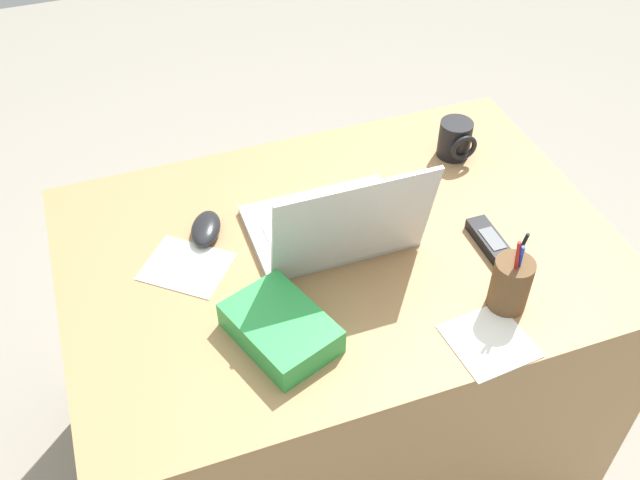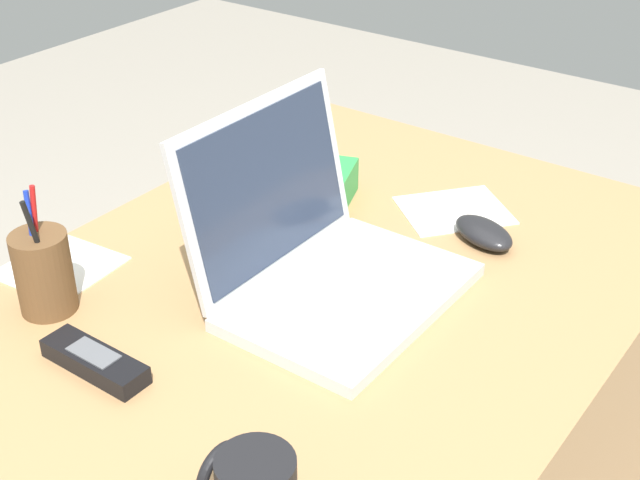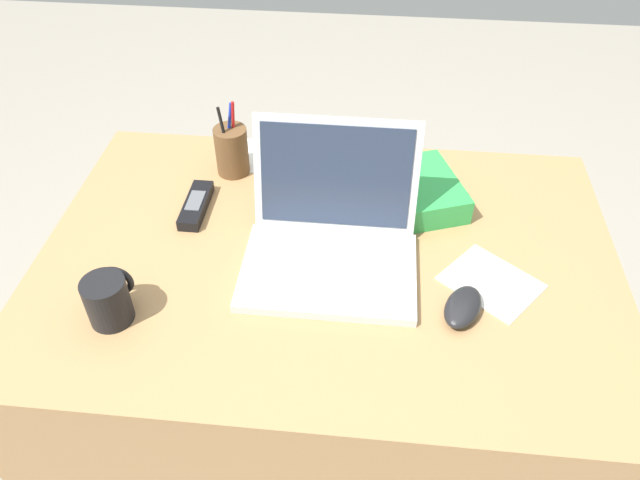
{
  "view_description": "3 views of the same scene",
  "coord_description": "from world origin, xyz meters",
  "px_view_note": "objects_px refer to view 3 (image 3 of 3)",
  "views": [
    {
      "loc": [
        0.4,
        1.0,
        1.78
      ],
      "look_at": [
        0.05,
        0.01,
        0.77
      ],
      "focal_mm": 40.58,
      "sensor_mm": 36.0,
      "label": 1
    },
    {
      "loc": [
        -0.8,
        -0.6,
        1.4
      ],
      "look_at": [
        -0.03,
        -0.03,
        0.83
      ],
      "focal_mm": 49.27,
      "sensor_mm": 36.0,
      "label": 2
    },
    {
      "loc": [
        0.08,
        -0.88,
        1.57
      ],
      "look_at": [
        -0.01,
        -0.08,
        0.84
      ],
      "focal_mm": 34.67,
      "sensor_mm": 36.0,
      "label": 3
    }
  ],
  "objects_px": {
    "laptop": "(331,238)",
    "snack_bag": "(423,190)",
    "cordless_phone": "(196,205)",
    "pen_holder": "(232,150)",
    "computer_mouse": "(463,307)",
    "coffee_mug_white": "(108,299)"
  },
  "relations": [
    {
      "from": "laptop",
      "to": "computer_mouse",
      "type": "xyz_separation_m",
      "value": [
        0.25,
        -0.12,
        -0.04
      ]
    },
    {
      "from": "coffee_mug_white",
      "to": "cordless_phone",
      "type": "xyz_separation_m",
      "value": [
        0.07,
        0.31,
        -0.03
      ]
    },
    {
      "from": "cordless_phone",
      "to": "pen_holder",
      "type": "bearing_deg",
      "value": 70.95
    },
    {
      "from": "laptop",
      "to": "computer_mouse",
      "type": "height_order",
      "value": "laptop"
    },
    {
      "from": "coffee_mug_white",
      "to": "snack_bag",
      "type": "height_order",
      "value": "coffee_mug_white"
    },
    {
      "from": "laptop",
      "to": "snack_bag",
      "type": "bearing_deg",
      "value": 47.88
    },
    {
      "from": "laptop",
      "to": "pen_holder",
      "type": "bearing_deg",
      "value": 133.0
    },
    {
      "from": "pen_holder",
      "to": "snack_bag",
      "type": "bearing_deg",
      "value": -8.72
    },
    {
      "from": "laptop",
      "to": "pen_holder",
      "type": "xyz_separation_m",
      "value": [
        -0.25,
        0.27,
        0.01
      ]
    },
    {
      "from": "coffee_mug_white",
      "to": "snack_bag",
      "type": "distance_m",
      "value": 0.68
    },
    {
      "from": "laptop",
      "to": "pen_holder",
      "type": "height_order",
      "value": "laptop"
    },
    {
      "from": "pen_holder",
      "to": "snack_bag",
      "type": "relative_size",
      "value": 0.88
    },
    {
      "from": "coffee_mug_white",
      "to": "snack_bag",
      "type": "relative_size",
      "value": 0.45
    },
    {
      "from": "pen_holder",
      "to": "snack_bag",
      "type": "height_order",
      "value": "pen_holder"
    },
    {
      "from": "computer_mouse",
      "to": "coffee_mug_white",
      "type": "xyz_separation_m",
      "value": [
        -0.62,
        -0.07,
        0.03
      ]
    },
    {
      "from": "pen_holder",
      "to": "cordless_phone",
      "type": "bearing_deg",
      "value": -109.05
    },
    {
      "from": "coffee_mug_white",
      "to": "snack_bag",
      "type": "xyz_separation_m",
      "value": [
        0.55,
        0.39,
        -0.02
      ]
    },
    {
      "from": "laptop",
      "to": "snack_bag",
      "type": "xyz_separation_m",
      "value": [
        0.18,
        0.2,
        -0.02
      ]
    },
    {
      "from": "computer_mouse",
      "to": "pen_holder",
      "type": "height_order",
      "value": "pen_holder"
    },
    {
      "from": "computer_mouse",
      "to": "snack_bag",
      "type": "height_order",
      "value": "snack_bag"
    },
    {
      "from": "laptop",
      "to": "coffee_mug_white",
      "type": "distance_m",
      "value": 0.42
    },
    {
      "from": "laptop",
      "to": "snack_bag",
      "type": "distance_m",
      "value": 0.27
    }
  ]
}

